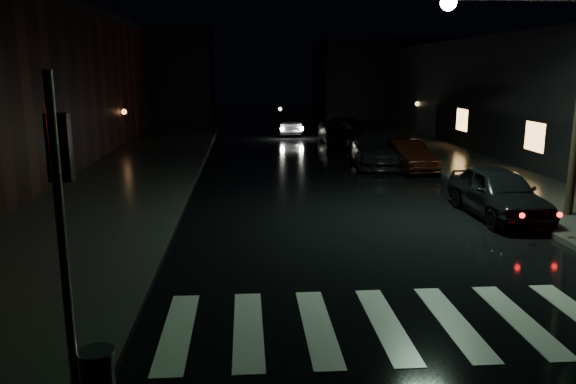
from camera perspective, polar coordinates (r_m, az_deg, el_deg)
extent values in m
plane|color=black|center=(9.47, -4.04, -15.01)|extent=(120.00, 120.00, 0.00)
cube|color=#282826|center=(23.36, -16.64, 1.31)|extent=(6.00, 44.00, 0.15)
cube|color=#282826|center=(24.91, 19.40, 1.79)|extent=(4.00, 44.00, 0.15)
cube|color=black|center=(54.34, -15.26, 11.59)|extent=(14.00, 10.00, 8.00)
cube|color=black|center=(55.22, 10.55, 11.29)|extent=(14.00, 10.00, 7.00)
cube|color=beige|center=(10.36, 13.22, -12.78)|extent=(9.00, 3.00, 0.01)
cylinder|color=slate|center=(7.58, -21.94, -4.63)|extent=(0.12, 0.12, 4.20)
cylinder|color=black|center=(8.20, -18.78, -16.95)|extent=(0.44, 0.44, 0.55)
cylinder|color=slate|center=(8.06, -18.93, -15.11)|extent=(0.48, 0.48, 0.04)
cube|color=black|center=(7.52, -22.24, 4.19)|extent=(0.28, 0.16, 0.85)
sphere|color=#0CFF33|center=(7.64, -21.88, 2.43)|extent=(0.20, 0.20, 0.20)
sphere|color=#BFFFD8|center=(16.45, 15.99, 18.03)|extent=(0.44, 0.44, 0.44)
imported|color=black|center=(17.89, 20.57, -0.04)|extent=(1.84, 4.42, 1.50)
imported|color=black|center=(25.06, 11.96, 3.64)|extent=(1.86, 4.14, 1.32)
imported|color=black|center=(26.32, 8.86, 4.47)|extent=(2.63, 5.63, 1.59)
imported|color=black|center=(33.13, 5.79, 6.14)|extent=(2.74, 5.72, 1.57)
imported|color=black|center=(38.06, -0.08, 6.83)|extent=(1.63, 4.14, 1.34)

